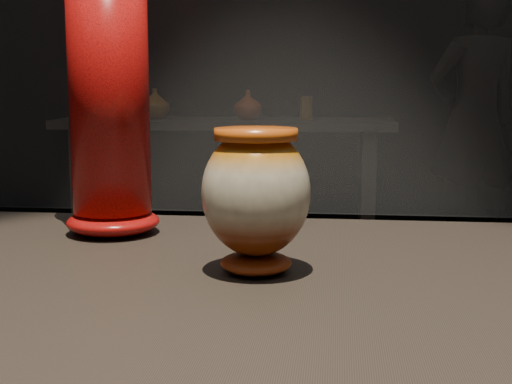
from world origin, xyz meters
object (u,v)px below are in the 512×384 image
tall_vase (109,91)px  back_shelf (226,163)px  main_vase (256,195)px  visitor (474,121)px

tall_vase → back_shelf: size_ratio=0.22×
main_vase → visitor: (0.96, 3.84, -0.12)m
tall_vase → visitor: size_ratio=0.26×
visitor → main_vase: bearing=52.8°
visitor → tall_vase: bearing=48.5°
main_vase → tall_vase: bearing=140.9°
main_vase → visitor: visitor is taller
tall_vase → back_shelf: (-0.33, 3.20, -0.48)m
back_shelf → tall_vase: bearing=-84.1°
tall_vase → main_vase: bearing=-39.1°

